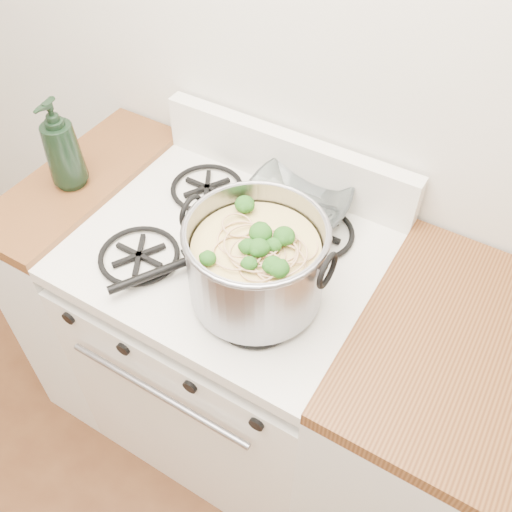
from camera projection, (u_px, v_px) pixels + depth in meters
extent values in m
plane|color=silver|center=(301.00, 23.00, 1.32)|extent=(3.60, 0.00, 3.60)
cube|color=white|center=(234.00, 353.00, 1.82)|extent=(0.76, 0.65, 0.81)
cube|color=white|center=(229.00, 252.00, 1.47)|extent=(0.76, 0.65, 0.04)
cube|color=black|center=(176.00, 430.00, 1.63)|extent=(0.58, 0.02, 0.46)
cube|color=black|center=(229.00, 244.00, 1.45)|extent=(0.60, 0.56, 0.02)
cylinder|color=black|center=(71.00, 316.00, 1.46)|extent=(0.04, 0.03, 0.04)
cylinder|color=black|center=(126.00, 346.00, 1.40)|extent=(0.04, 0.03, 0.04)
cylinder|color=black|center=(192.00, 384.00, 1.33)|extent=(0.04, 0.03, 0.04)
cylinder|color=black|center=(259.00, 421.00, 1.26)|extent=(0.04, 0.03, 0.04)
cube|color=silver|center=(111.00, 283.00, 1.97)|extent=(0.25, 0.65, 0.88)
cube|color=#512B13|center=(81.00, 181.00, 1.63)|extent=(0.25, 0.65, 0.04)
cylinder|color=gray|center=(256.00, 262.00, 1.25)|extent=(0.30, 0.30, 0.20)
torus|color=gray|center=(256.00, 231.00, 1.18)|extent=(0.32, 0.32, 0.01)
torus|color=black|center=(191.00, 212.00, 1.26)|extent=(0.01, 0.08, 0.08)
torus|color=black|center=(327.00, 270.00, 1.14)|extent=(0.01, 0.08, 0.08)
cylinder|color=tan|center=(256.00, 270.00, 1.27)|extent=(0.28, 0.28, 0.15)
sphere|color=#205516|center=(256.00, 240.00, 1.20)|extent=(0.04, 0.04, 0.04)
sphere|color=#205516|center=(256.00, 240.00, 1.20)|extent=(0.04, 0.04, 0.04)
sphere|color=#205516|center=(256.00, 240.00, 1.20)|extent=(0.04, 0.04, 0.04)
sphere|color=#205516|center=(256.00, 240.00, 1.20)|extent=(0.04, 0.04, 0.04)
sphere|color=#205516|center=(256.00, 240.00, 1.20)|extent=(0.04, 0.04, 0.04)
sphere|color=#205516|center=(256.00, 240.00, 1.20)|extent=(0.04, 0.04, 0.04)
sphere|color=#205516|center=(256.00, 240.00, 1.20)|extent=(0.04, 0.04, 0.04)
sphere|color=#205516|center=(256.00, 240.00, 1.20)|extent=(0.04, 0.04, 0.04)
sphere|color=#205516|center=(256.00, 240.00, 1.20)|extent=(0.04, 0.04, 0.04)
sphere|color=#205516|center=(256.00, 240.00, 1.20)|extent=(0.04, 0.04, 0.04)
sphere|color=#205516|center=(256.00, 240.00, 1.20)|extent=(0.04, 0.04, 0.04)
sphere|color=#205516|center=(256.00, 240.00, 1.20)|extent=(0.04, 0.04, 0.04)
imported|color=white|center=(297.00, 208.00, 1.50)|extent=(0.12, 0.12, 0.03)
imported|color=black|center=(61.00, 144.00, 1.50)|extent=(0.11, 0.11, 0.26)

